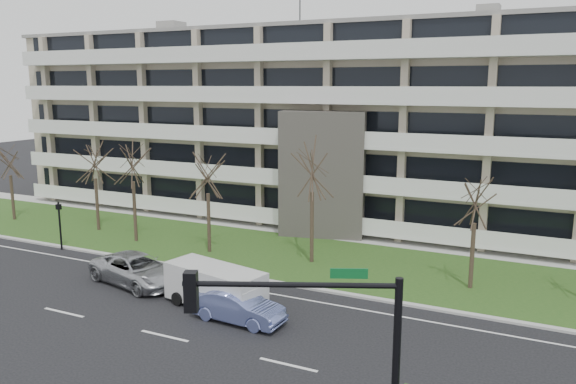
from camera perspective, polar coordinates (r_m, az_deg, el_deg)
The scene contains 17 objects.
ground at distance 25.94m, azimuth -12.43°, elevation -14.10°, with size 160.00×160.00×0.00m, color black.
grass_verge at distance 36.33m, azimuth 0.24°, elevation -6.42°, with size 90.00×10.00×0.06m, color #204A18.
curb at distance 32.09m, azimuth -3.60°, elevation -8.76°, with size 90.00×0.35×0.12m, color #B2B2AD.
sidewalk at distance 41.17m, azimuth 3.50°, elevation -4.34°, with size 90.00×2.00×0.08m, color #B2B2AD.
lane_edge_line at distance 30.89m, azimuth -4.96°, elevation -9.69°, with size 90.00×0.12×0.01m, color white.
apartment_building at distance 46.24m, azimuth 6.78°, elevation 6.82°, with size 60.50×15.10×18.75m.
silver_pickup at distance 32.25m, azimuth -15.09°, elevation -7.61°, with size 2.71×5.88×1.63m, color #ABADB3.
blue_sedan at distance 26.58m, azimuth -5.09°, elevation -11.49°, with size 1.57×4.49×1.48m, color #707EC3.
white_van at distance 28.05m, azimuth -7.32°, elevation -9.24°, with size 5.61×3.04×2.06m.
traffic_signal at distance 14.78m, azimuth 3.72°, elevation -16.08°, with size 5.13×2.45×6.42m.
pedestrian_signal at distance 40.03m, azimuth -22.20°, elevation -2.59°, with size 0.33×0.27×3.24m.
tree_0 at distance 49.90m, azimuth -26.51°, elevation 3.14°, with size 3.28×3.28×6.56m.
tree_1 at distance 43.74m, azimuth -19.10°, elevation 3.29°, with size 3.54×3.54×7.08m.
tree_2 at distance 39.70m, azimuth -15.58°, elevation 3.37°, with size 3.81×3.81×7.62m.
tree_3 at distance 36.16m, azimuth -8.19°, elevation 2.21°, with size 3.51×3.51×7.02m.
tree_4 at distance 33.60m, azimuth 2.50°, elevation 2.87°, with size 3.96×3.96×7.92m.
tree_5 at distance 30.91m, azimuth 18.55°, elevation -0.49°, with size 3.25×3.25×6.50m.
Camera 1 is at (14.70, -18.40, 10.85)m, focal length 35.00 mm.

